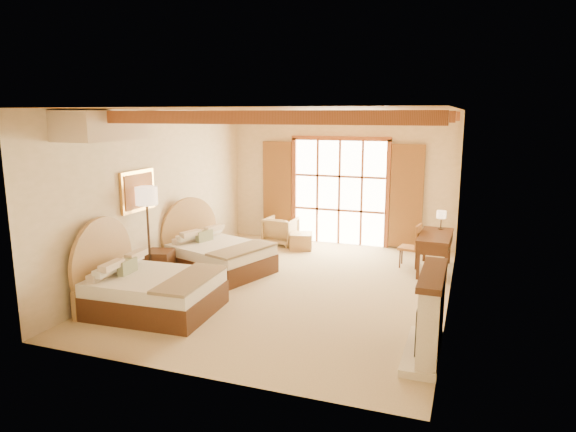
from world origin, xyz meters
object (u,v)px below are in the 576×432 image
at_px(nightstand, 159,266).
at_px(desk, 435,251).
at_px(bed_near, 146,287).
at_px(bed_far, 214,253).
at_px(armchair, 281,231).

distance_m(nightstand, desk, 5.43).
distance_m(bed_near, nightstand, 1.50).
bearing_deg(desk, nightstand, -152.14).
bearing_deg(nightstand, bed_far, 39.17).
xyz_separation_m(armchair, desk, (3.68, -0.99, 0.08)).
relative_size(bed_far, nightstand, 3.93).
relative_size(bed_near, desk, 1.42).
xyz_separation_m(bed_far, armchair, (0.50, 2.51, -0.04)).
height_order(bed_near, nightstand, bed_near).
bearing_deg(armchair, desk, 167.92).
height_order(armchair, desk, desk).
bearing_deg(bed_far, bed_near, -72.72).
height_order(bed_far, desk, bed_far).
bearing_deg(desk, bed_far, -158.49).
xyz_separation_m(bed_near, nightstand, (-0.65, 1.35, -0.10)).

